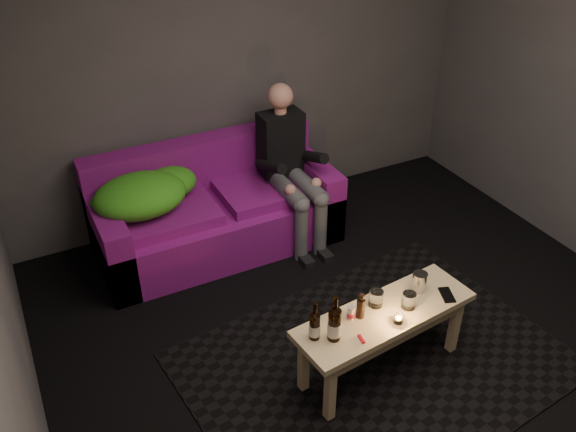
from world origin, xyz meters
The scene contains 17 objects.
floor centered at (0.00, 0.00, 0.00)m, with size 4.50×4.50×0.00m, color black.
room centered at (0.00, 0.47, 1.64)m, with size 4.50×4.50×4.50m.
rug centered at (-0.08, 0.12, 0.01)m, with size 2.28×1.66×0.01m, color black.
sofa centered at (-0.48, 1.82, 0.29)m, with size 1.86×0.84×0.80m.
green_blanket centered at (-1.01, 1.81, 0.60)m, with size 0.82×0.56×0.28m.
person centered at (0.11, 1.66, 0.64)m, with size 0.33×0.77×1.24m.
coffee_table centered at (-0.08, 0.07, 0.38)m, with size 1.17×0.48×0.47m.
beer_bottle_a centered at (-0.56, 0.07, 0.56)m, with size 0.06×0.06×0.25m.
beer_bottle_b centered at (-0.46, 0.02, 0.58)m, with size 0.08×0.08×0.30m.
salt_shaker centered at (-0.30, 0.11, 0.51)m, with size 0.04×0.04×0.09m, color silver.
pepper_mill centered at (-0.24, 0.10, 0.53)m, with size 0.05×0.05×0.13m, color black.
tumbler_back centered at (-0.10, 0.15, 0.52)m, with size 0.09×0.09×0.10m, color white.
tealight centered at (-0.07, -0.04, 0.49)m, with size 0.06×0.06×0.04m.
tumbler_front centered at (0.06, 0.04, 0.52)m, with size 0.08×0.08×0.10m, color white.
steel_cup centered at (0.21, 0.14, 0.53)m, with size 0.09×0.09×0.12m, color #B8BAC0.
smartphone centered at (0.33, 0.02, 0.47)m, with size 0.07×0.14×0.01m, color black.
red_lighter centered at (-0.33, -0.06, 0.47)m, with size 0.02×0.07×0.01m, color red.
Camera 1 is at (-1.81, -2.06, 2.87)m, focal length 38.00 mm.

